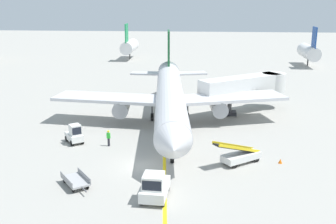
{
  "coord_description": "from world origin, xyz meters",
  "views": [
    {
      "loc": [
        5.23,
        -34.24,
        14.85
      ],
      "look_at": [
        1.52,
        9.47,
        2.5
      ],
      "focal_mm": 43.86,
      "sensor_mm": 36.0,
      "label": 1
    }
  ],
  "objects_px": {
    "jet_bridge": "(249,86)",
    "safety_cone_nose_left": "(166,115)",
    "ground_crew_marshaller": "(109,138)",
    "safety_cone_nose_right": "(168,118)",
    "baggage_tug_near_wing": "(75,135)",
    "baggage_cart_loaded": "(76,180)",
    "belt_loader_forward_hold": "(240,155)",
    "safety_cone_wingtip_left": "(280,161)",
    "pushback_tug": "(155,187)",
    "airliner": "(170,97)"
  },
  "relations": [
    {
      "from": "ground_crew_marshaller",
      "to": "safety_cone_nose_right",
      "type": "height_order",
      "value": "ground_crew_marshaller"
    },
    {
      "from": "jet_bridge",
      "to": "safety_cone_nose_left",
      "type": "relative_size",
      "value": 27.08
    },
    {
      "from": "pushback_tug",
      "to": "baggage_cart_loaded",
      "type": "xyz_separation_m",
      "value": [
        -6.67,
        1.67,
        -0.53
      ]
    },
    {
      "from": "baggage_tug_near_wing",
      "to": "safety_cone_nose_left",
      "type": "xyz_separation_m",
      "value": [
        8.75,
        10.45,
        -0.71
      ]
    },
    {
      "from": "ground_crew_marshaller",
      "to": "baggage_tug_near_wing",
      "type": "bearing_deg",
      "value": 170.97
    },
    {
      "from": "pushback_tug",
      "to": "airliner",
      "type": "bearing_deg",
      "value": 91.06
    },
    {
      "from": "baggage_cart_loaded",
      "to": "safety_cone_nose_left",
      "type": "height_order",
      "value": "baggage_cart_loaded"
    },
    {
      "from": "safety_cone_nose_right",
      "to": "safety_cone_nose_left",
      "type": "bearing_deg",
      "value": 104.06
    },
    {
      "from": "belt_loader_forward_hold",
      "to": "ground_crew_marshaller",
      "type": "bearing_deg",
      "value": 165.49
    },
    {
      "from": "baggage_cart_loaded",
      "to": "safety_cone_wingtip_left",
      "type": "xyz_separation_m",
      "value": [
        17.45,
        6.17,
        -0.25
      ]
    },
    {
      "from": "belt_loader_forward_hold",
      "to": "ground_crew_marshaller",
      "type": "distance_m",
      "value": 13.53
    },
    {
      "from": "jet_bridge",
      "to": "belt_loader_forward_hold",
      "type": "bearing_deg",
      "value": -98.05
    },
    {
      "from": "safety_cone_wingtip_left",
      "to": "jet_bridge",
      "type": "bearing_deg",
      "value": 93.85
    },
    {
      "from": "baggage_tug_near_wing",
      "to": "baggage_cart_loaded",
      "type": "xyz_separation_m",
      "value": [
        3.14,
        -9.92,
        -0.46
      ]
    },
    {
      "from": "pushback_tug",
      "to": "belt_loader_forward_hold",
      "type": "height_order",
      "value": "belt_loader_forward_hold"
    },
    {
      "from": "jet_bridge",
      "to": "safety_cone_nose_left",
      "type": "xyz_separation_m",
      "value": [
        -10.64,
        -3.49,
        -3.32
      ]
    },
    {
      "from": "jet_bridge",
      "to": "safety_cone_nose_left",
      "type": "height_order",
      "value": "jet_bridge"
    },
    {
      "from": "ground_crew_marshaller",
      "to": "baggage_cart_loaded",
      "type": "bearing_deg",
      "value": -93.81
    },
    {
      "from": "airliner",
      "to": "baggage_cart_loaded",
      "type": "xyz_separation_m",
      "value": [
        -6.31,
        -17.44,
        -2.95
      ]
    },
    {
      "from": "belt_loader_forward_hold",
      "to": "baggage_cart_loaded",
      "type": "height_order",
      "value": "belt_loader_forward_hold"
    },
    {
      "from": "pushback_tug",
      "to": "baggage_tug_near_wing",
      "type": "bearing_deg",
      "value": 130.23
    },
    {
      "from": "safety_cone_nose_right",
      "to": "safety_cone_wingtip_left",
      "type": "distance_m",
      "value": 17.27
    },
    {
      "from": "pushback_tug",
      "to": "ground_crew_marshaller",
      "type": "relative_size",
      "value": 2.17
    },
    {
      "from": "baggage_cart_loaded",
      "to": "safety_cone_wingtip_left",
      "type": "height_order",
      "value": "baggage_cart_loaded"
    },
    {
      "from": "jet_bridge",
      "to": "baggage_tug_near_wing",
      "type": "xyz_separation_m",
      "value": [
        -19.4,
        -13.94,
        -2.62
      ]
    },
    {
      "from": "pushback_tug",
      "to": "belt_loader_forward_hold",
      "type": "relative_size",
      "value": 0.78
    },
    {
      "from": "belt_loader_forward_hold",
      "to": "ground_crew_marshaller",
      "type": "height_order",
      "value": "belt_loader_forward_hold"
    },
    {
      "from": "jet_bridge",
      "to": "baggage_tug_near_wing",
      "type": "distance_m",
      "value": 24.03
    },
    {
      "from": "ground_crew_marshaller",
      "to": "safety_cone_wingtip_left",
      "type": "distance_m",
      "value": 17.13
    },
    {
      "from": "airliner",
      "to": "safety_cone_wingtip_left",
      "type": "distance_m",
      "value": 16.16
    },
    {
      "from": "airliner",
      "to": "baggage_cart_loaded",
      "type": "height_order",
      "value": "airliner"
    },
    {
      "from": "ground_crew_marshaller",
      "to": "safety_cone_nose_left",
      "type": "bearing_deg",
      "value": 65.69
    },
    {
      "from": "airliner",
      "to": "baggage_cart_loaded",
      "type": "distance_m",
      "value": 18.78
    },
    {
      "from": "airliner",
      "to": "safety_cone_nose_right",
      "type": "xyz_separation_m",
      "value": [
        -0.37,
        1.61,
        -3.2
      ]
    },
    {
      "from": "pushback_tug",
      "to": "safety_cone_nose_right",
      "type": "xyz_separation_m",
      "value": [
        -0.72,
        20.73,
        -0.77
      ]
    },
    {
      "from": "jet_bridge",
      "to": "safety_cone_nose_left",
      "type": "bearing_deg",
      "value": -161.86
    },
    {
      "from": "safety_cone_wingtip_left",
      "to": "pushback_tug",
      "type": "bearing_deg",
      "value": -143.97
    },
    {
      "from": "safety_cone_nose_left",
      "to": "safety_cone_nose_right",
      "type": "bearing_deg",
      "value": -75.94
    },
    {
      "from": "jet_bridge",
      "to": "safety_cone_nose_right",
      "type": "bearing_deg",
      "value": -155.01
    },
    {
      "from": "baggage_cart_loaded",
      "to": "safety_cone_nose_right",
      "type": "distance_m",
      "value": 19.96
    },
    {
      "from": "safety_cone_nose_left",
      "to": "belt_loader_forward_hold",
      "type": "bearing_deg",
      "value": -60.7
    },
    {
      "from": "baggage_cart_loaded",
      "to": "pushback_tug",
      "type": "bearing_deg",
      "value": -14.06
    },
    {
      "from": "baggage_tug_near_wing",
      "to": "ground_crew_marshaller",
      "type": "xyz_separation_m",
      "value": [
        3.76,
        -0.6,
        -0.02
      ]
    },
    {
      "from": "baggage_tug_near_wing",
      "to": "ground_crew_marshaller",
      "type": "height_order",
      "value": "baggage_tug_near_wing"
    },
    {
      "from": "ground_crew_marshaller",
      "to": "pushback_tug",
      "type": "bearing_deg",
      "value": -61.2
    },
    {
      "from": "jet_bridge",
      "to": "pushback_tug",
      "type": "distance_m",
      "value": 27.39
    },
    {
      "from": "safety_cone_nose_right",
      "to": "safety_cone_wingtip_left",
      "type": "height_order",
      "value": "same"
    },
    {
      "from": "pushback_tug",
      "to": "ground_crew_marshaller",
      "type": "height_order",
      "value": "pushback_tug"
    },
    {
      "from": "airliner",
      "to": "safety_cone_nose_left",
      "type": "relative_size",
      "value": 80.33
    },
    {
      "from": "jet_bridge",
      "to": "safety_cone_wingtip_left",
      "type": "height_order",
      "value": "jet_bridge"
    }
  ]
}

